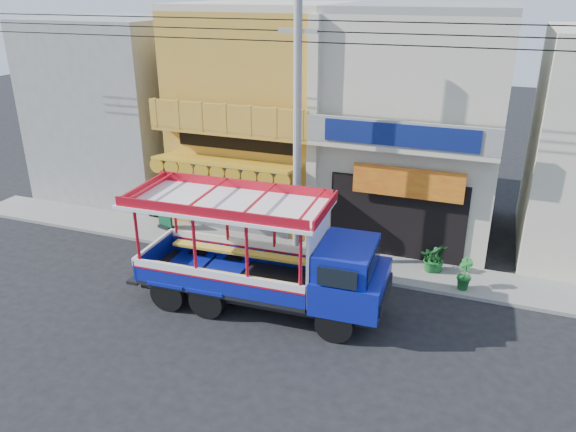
% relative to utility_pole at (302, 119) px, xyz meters
% --- Properties ---
extents(ground, '(90.00, 90.00, 0.00)m').
position_rel_utility_pole_xyz_m(ground, '(0.85, -3.30, -5.03)').
color(ground, black).
rests_on(ground, ground).
extents(sidewalk, '(30.00, 2.00, 0.12)m').
position_rel_utility_pole_xyz_m(sidewalk, '(0.85, 0.70, -4.97)').
color(sidewalk, slate).
rests_on(sidewalk, ground).
extents(shophouse_left, '(6.00, 7.50, 8.24)m').
position_rel_utility_pole_xyz_m(shophouse_left, '(-3.15, 4.66, -0.92)').
color(shophouse_left, '#C38B2B').
rests_on(shophouse_left, ground).
extents(shophouse_right, '(6.00, 6.75, 8.24)m').
position_rel_utility_pole_xyz_m(shophouse_right, '(2.85, 4.66, -0.93)').
color(shophouse_right, beige).
rests_on(shophouse_right, ground).
extents(party_pilaster, '(0.35, 0.30, 8.00)m').
position_rel_utility_pole_xyz_m(party_pilaster, '(-0.15, 1.55, -1.03)').
color(party_pilaster, beige).
rests_on(party_pilaster, ground).
extents(filler_building_left, '(6.00, 6.00, 7.60)m').
position_rel_utility_pole_xyz_m(filler_building_left, '(-10.15, 4.70, -1.23)').
color(filler_building_left, gray).
rests_on(filler_building_left, ground).
extents(utility_pole, '(28.00, 0.26, 9.00)m').
position_rel_utility_pole_xyz_m(utility_pole, '(0.00, 0.00, 0.00)').
color(utility_pole, gray).
rests_on(utility_pole, ground).
extents(songthaew_truck, '(7.54, 2.76, 3.48)m').
position_rel_utility_pole_xyz_m(songthaew_truck, '(0.27, -2.87, -3.36)').
color(songthaew_truck, black).
rests_on(songthaew_truck, ground).
extents(green_sign, '(0.70, 0.49, 1.09)m').
position_rel_utility_pole_xyz_m(green_sign, '(-5.85, 0.92, -4.45)').
color(green_sign, black).
rests_on(green_sign, sidewalk).
extents(potted_plant_a, '(1.04, 1.06, 0.89)m').
position_rel_utility_pole_xyz_m(potted_plant_a, '(4.21, 0.99, -4.47)').
color(potted_plant_a, '#185722').
rests_on(potted_plant_a, sidewalk).
extents(potted_plant_b, '(0.59, 0.66, 1.00)m').
position_rel_utility_pole_xyz_m(potted_plant_b, '(5.27, 0.13, -4.41)').
color(potted_plant_b, '#185722').
rests_on(potted_plant_b, sidewalk).
extents(potted_plant_c, '(0.66, 0.66, 0.94)m').
position_rel_utility_pole_xyz_m(potted_plant_c, '(4.34, 0.98, -4.44)').
color(potted_plant_c, '#185722').
rests_on(potted_plant_c, sidewalk).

